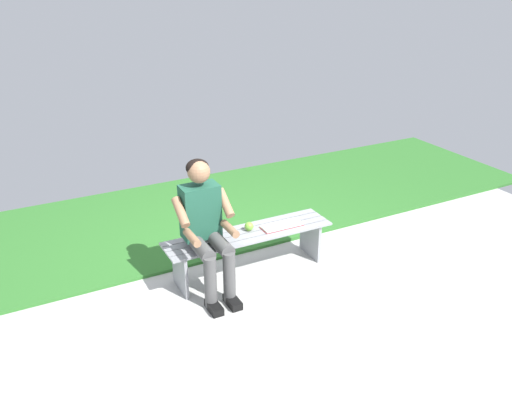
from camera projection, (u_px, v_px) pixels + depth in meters
name	position (u px, v px, depth m)	size (l,w,h in m)	color
ground_plane	(184.00, 370.00, 3.99)	(10.00, 7.00, 0.04)	#B2B2AD
grass_strip	(195.00, 214.00, 6.41)	(9.00, 2.23, 0.03)	#2D6B28
bench_near	(249.00, 242.00, 5.10)	(1.66, 0.40, 0.43)	gray
person_seated	(206.00, 224.00, 4.68)	(0.50, 0.69, 1.24)	#1E513D
apple	(249.00, 226.00, 5.08)	(0.09, 0.09, 0.09)	#72B738
book_open	(282.00, 226.00, 5.17)	(0.41, 0.16, 0.02)	white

